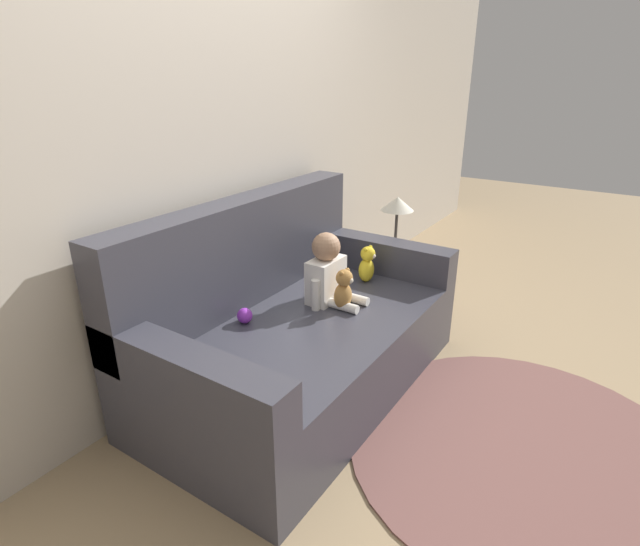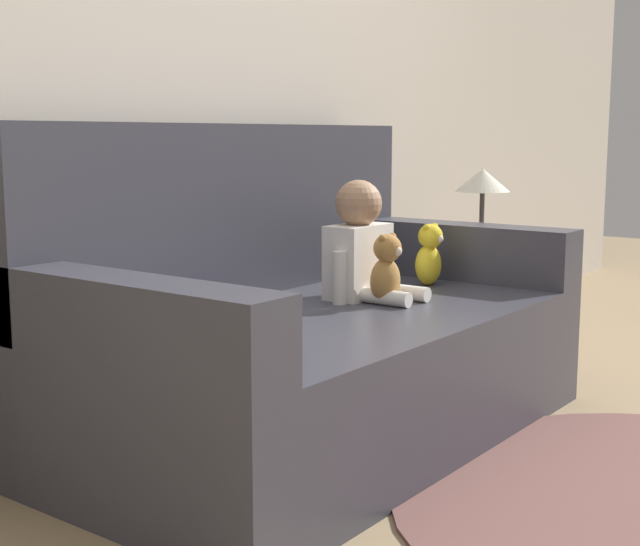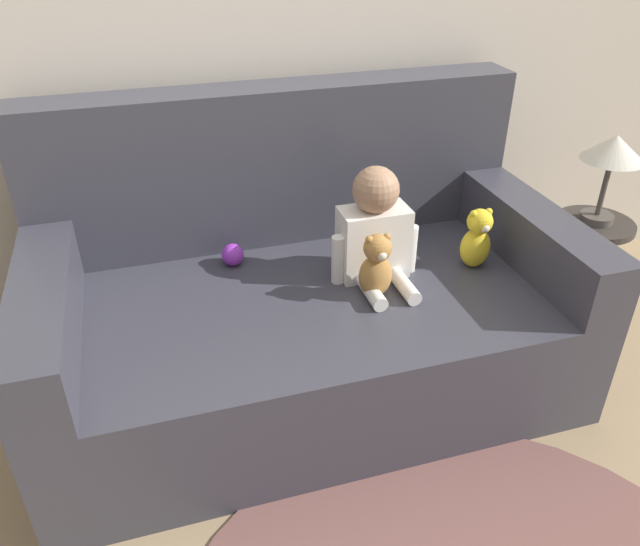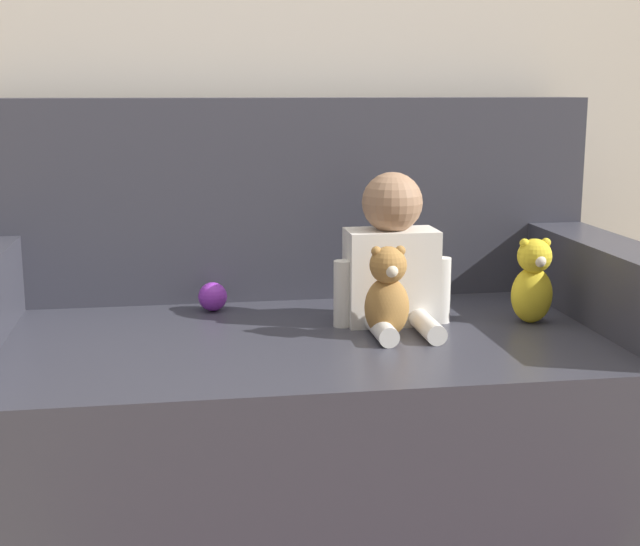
# 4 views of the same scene
# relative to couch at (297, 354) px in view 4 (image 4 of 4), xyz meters

# --- Properties ---
(ground_plane) EXTENTS (12.00, 12.00, 0.00)m
(ground_plane) POSITION_rel_couch_xyz_m (0.00, -0.08, -0.31)
(ground_plane) COLOR #9E8460
(couch) EXTENTS (1.73, 0.97, 0.96)m
(couch) POSITION_rel_couch_xyz_m (0.00, 0.00, 0.00)
(couch) COLOR #383842
(couch) RESTS_ON ground_plane
(person_baby) EXTENTS (0.30, 0.30, 0.38)m
(person_baby) POSITION_rel_couch_xyz_m (0.23, -0.06, 0.26)
(person_baby) COLOR white
(person_baby) RESTS_ON couch
(teddy_bear_brown) EXTENTS (0.11, 0.10, 0.22)m
(teddy_bear_brown) POSITION_rel_couch_xyz_m (0.19, -0.19, 0.20)
(teddy_bear_brown) COLOR #AD7A3D
(teddy_bear_brown) RESTS_ON couch
(plush_toy_side) EXTENTS (0.11, 0.10, 0.22)m
(plush_toy_side) POSITION_rel_couch_xyz_m (0.59, -0.11, 0.20)
(plush_toy_side) COLOR yellow
(plush_toy_side) RESTS_ON couch
(toy_ball) EXTENTS (0.08, 0.08, 0.08)m
(toy_ball) POSITION_rel_couch_xyz_m (-0.21, 0.14, 0.13)
(toy_ball) COLOR purple
(toy_ball) RESTS_ON couch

